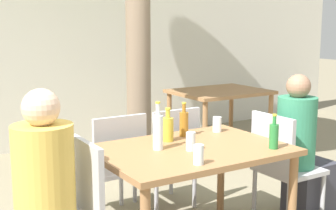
{
  "coord_description": "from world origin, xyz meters",
  "views": [
    {
      "loc": [
        -1.77,
        -2.55,
        1.58
      ],
      "look_at": [
        0.0,
        0.3,
        0.98
      ],
      "focal_mm": 50.0,
      "sensor_mm": 36.0,
      "label": 1
    }
  ],
  "objects_px": {
    "person_seated_0": "(32,206)",
    "water_bottle_1": "(158,131)",
    "drinking_glass_0": "(217,124)",
    "drinking_glass_2": "(191,141)",
    "patio_chair_0": "(70,207)",
    "dining_table_front": "(191,159)",
    "patio_chair_3": "(170,153)",
    "drinking_glass_1": "(199,155)",
    "patio_chair_2": "(114,162)",
    "person_seated_1": "(303,154)",
    "dining_table_back": "(220,97)",
    "patio_chair_1": "(282,162)",
    "amber_bottle_0": "(184,123)",
    "green_bottle_2": "(274,135)",
    "oil_cruet_3": "(168,128)"
  },
  "relations": [
    {
      "from": "patio_chair_2",
      "to": "person_seated_1",
      "type": "distance_m",
      "value": 1.53
    },
    {
      "from": "oil_cruet_3",
      "to": "green_bottle_2",
      "type": "bearing_deg",
      "value": -47.68
    },
    {
      "from": "person_seated_0",
      "to": "person_seated_1",
      "type": "distance_m",
      "value": 2.21
    },
    {
      "from": "patio_chair_3",
      "to": "water_bottle_1",
      "type": "distance_m",
      "value": 0.86
    },
    {
      "from": "dining_table_front",
      "to": "person_seated_0",
      "type": "bearing_deg",
      "value": -180.0
    },
    {
      "from": "dining_table_back",
      "to": "drinking_glass_2",
      "type": "distance_m",
      "value": 2.88
    },
    {
      "from": "patio_chair_3",
      "to": "drinking_glass_1",
      "type": "xyz_separation_m",
      "value": [
        -0.44,
        -1.03,
        0.3
      ]
    },
    {
      "from": "person_seated_0",
      "to": "water_bottle_1",
      "type": "relative_size",
      "value": 3.73
    },
    {
      "from": "patio_chair_0",
      "to": "water_bottle_1",
      "type": "relative_size",
      "value": 2.69
    },
    {
      "from": "person_seated_0",
      "to": "oil_cruet_3",
      "type": "distance_m",
      "value": 1.12
    },
    {
      "from": "water_bottle_1",
      "to": "drinking_glass_1",
      "type": "relative_size",
      "value": 2.67
    },
    {
      "from": "patio_chair_0",
      "to": "drinking_glass_1",
      "type": "relative_size",
      "value": 7.2
    },
    {
      "from": "dining_table_back",
      "to": "patio_chair_3",
      "type": "bearing_deg",
      "value": -139.44
    },
    {
      "from": "dining_table_back",
      "to": "person_seated_1",
      "type": "relative_size",
      "value": 0.97
    },
    {
      "from": "person_seated_1",
      "to": "drinking_glass_0",
      "type": "bearing_deg",
      "value": 67.44
    },
    {
      "from": "patio_chair_0",
      "to": "drinking_glass_0",
      "type": "distance_m",
      "value": 1.37
    },
    {
      "from": "dining_table_back",
      "to": "patio_chair_2",
      "type": "distance_m",
      "value": 2.54
    },
    {
      "from": "drinking_glass_1",
      "to": "drinking_glass_2",
      "type": "bearing_deg",
      "value": 64.02
    },
    {
      "from": "patio_chair_2",
      "to": "patio_chair_3",
      "type": "xyz_separation_m",
      "value": [
        0.51,
        0.0,
        0.0
      ]
    },
    {
      "from": "patio_chair_3",
      "to": "drinking_glass_2",
      "type": "bearing_deg",
      "value": 68.04
    },
    {
      "from": "person_seated_0",
      "to": "amber_bottle_0",
      "type": "height_order",
      "value": "person_seated_0"
    },
    {
      "from": "patio_chair_1",
      "to": "drinking_glass_0",
      "type": "xyz_separation_m",
      "value": [
        -0.43,
        0.28,
        0.3
      ]
    },
    {
      "from": "dining_table_front",
      "to": "oil_cruet_3",
      "type": "bearing_deg",
      "value": 100.64
    },
    {
      "from": "drinking_glass_2",
      "to": "green_bottle_2",
      "type": "bearing_deg",
      "value": -26.87
    },
    {
      "from": "patio_chair_1",
      "to": "patio_chair_2",
      "type": "relative_size",
      "value": 1.0
    },
    {
      "from": "dining_table_back",
      "to": "person_seated_0",
      "type": "relative_size",
      "value": 0.94
    },
    {
      "from": "person_seated_0",
      "to": "drinking_glass_2",
      "type": "distance_m",
      "value": 1.08
    },
    {
      "from": "patio_chair_0",
      "to": "person_seated_1",
      "type": "relative_size",
      "value": 0.75
    },
    {
      "from": "person_seated_0",
      "to": "patio_chair_0",
      "type": "bearing_deg",
      "value": 90.0
    },
    {
      "from": "water_bottle_1",
      "to": "drinking_glass_0",
      "type": "bearing_deg",
      "value": 17.21
    },
    {
      "from": "oil_cruet_3",
      "to": "drinking_glass_2",
      "type": "bearing_deg",
      "value": -90.69
    },
    {
      "from": "drinking_glass_0",
      "to": "drinking_glass_2",
      "type": "height_order",
      "value": "drinking_glass_2"
    },
    {
      "from": "dining_table_front",
      "to": "drinking_glass_0",
      "type": "distance_m",
      "value": 0.54
    },
    {
      "from": "patio_chair_2",
      "to": "water_bottle_1",
      "type": "bearing_deg",
      "value": 93.47
    },
    {
      "from": "patio_chair_1",
      "to": "patio_chair_2",
      "type": "distance_m",
      "value": 1.32
    },
    {
      "from": "dining_table_back",
      "to": "amber_bottle_0",
      "type": "bearing_deg",
      "value": -134.34
    },
    {
      "from": "patio_chair_1",
      "to": "water_bottle_1",
      "type": "bearing_deg",
      "value": 86.08
    },
    {
      "from": "person_seated_1",
      "to": "water_bottle_1",
      "type": "xyz_separation_m",
      "value": [
        -1.33,
        0.07,
        0.34
      ]
    },
    {
      "from": "dining_table_back",
      "to": "drinking_glass_2",
      "type": "relative_size",
      "value": 9.14
    },
    {
      "from": "dining_table_front",
      "to": "water_bottle_1",
      "type": "distance_m",
      "value": 0.31
    },
    {
      "from": "green_bottle_2",
      "to": "drinking_glass_1",
      "type": "distance_m",
      "value": 0.64
    },
    {
      "from": "dining_table_back",
      "to": "amber_bottle_0",
      "type": "distance_m",
      "value": 2.49
    },
    {
      "from": "patio_chair_3",
      "to": "person_seated_0",
      "type": "height_order",
      "value": "person_seated_0"
    },
    {
      "from": "dining_table_back",
      "to": "patio_chair_0",
      "type": "height_order",
      "value": "patio_chair_0"
    },
    {
      "from": "dining_table_front",
      "to": "oil_cruet_3",
      "type": "xyz_separation_m",
      "value": [
        -0.04,
        0.23,
        0.18
      ]
    },
    {
      "from": "oil_cruet_3",
      "to": "drinking_glass_1",
      "type": "xyz_separation_m",
      "value": [
        -0.14,
        -0.58,
        -0.03
      ]
    },
    {
      "from": "amber_bottle_0",
      "to": "drinking_glass_2",
      "type": "bearing_deg",
      "value": -117.26
    },
    {
      "from": "dining_table_front",
      "to": "person_seated_1",
      "type": "bearing_deg",
      "value": -0.0
    },
    {
      "from": "drinking_glass_2",
      "to": "person_seated_1",
      "type": "bearing_deg",
      "value": 3.14
    },
    {
      "from": "amber_bottle_0",
      "to": "water_bottle_1",
      "type": "xyz_separation_m",
      "value": [
        -0.36,
        -0.22,
        0.03
      ]
    }
  ]
}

